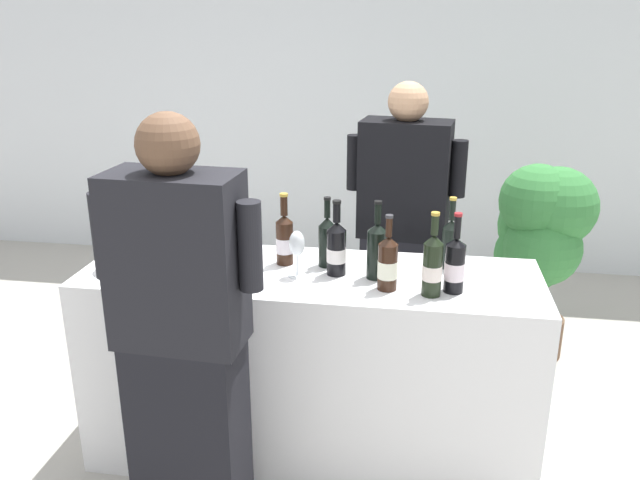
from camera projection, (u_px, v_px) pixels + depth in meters
name	position (u px, v px, depth m)	size (l,w,h in m)	color
ground_plane	(310.00, 450.00, 3.08)	(12.00, 12.00, 0.00)	#B2ADA3
wall_back	(366.00, 91.00, 5.05)	(8.00, 0.10, 2.80)	silver
counter	(310.00, 366.00, 2.93)	(1.97, 0.62, 0.91)	white
wine_bottle_0	(285.00, 239.00, 2.84)	(0.08, 0.08, 0.32)	black
wine_bottle_1	(327.00, 240.00, 2.82)	(0.08, 0.08, 0.31)	black
wine_bottle_2	(388.00, 263.00, 2.58)	(0.08, 0.08, 0.31)	black
wine_bottle_3	(377.00, 249.00, 2.68)	(0.08, 0.08, 0.34)	black
wine_bottle_4	(432.00, 265.00, 2.52)	(0.08, 0.08, 0.34)	black
wine_bottle_5	(455.00, 265.00, 2.55)	(0.08, 0.08, 0.33)	black
wine_bottle_6	(208.00, 224.00, 2.98)	(0.08, 0.08, 0.34)	black
wine_bottle_7	(336.00, 248.00, 2.73)	(0.08, 0.08, 0.33)	black
wine_bottle_8	(188.00, 254.00, 2.69)	(0.07, 0.07, 0.30)	black
wine_bottle_9	(450.00, 242.00, 2.80)	(0.07, 0.07, 0.32)	black
wine_glass	(297.00, 246.00, 2.70)	(0.08, 0.08, 0.20)	silver
ice_bucket	(131.00, 241.00, 2.81)	(0.19, 0.19, 0.23)	silver
person_server	(402.00, 248.00, 3.39)	(0.60, 0.29, 1.66)	black
person_guest	(184.00, 356.00, 2.29)	(0.60, 0.26, 1.68)	black
potted_shrub	(543.00, 232.00, 3.73)	(0.55, 0.67, 1.19)	brown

